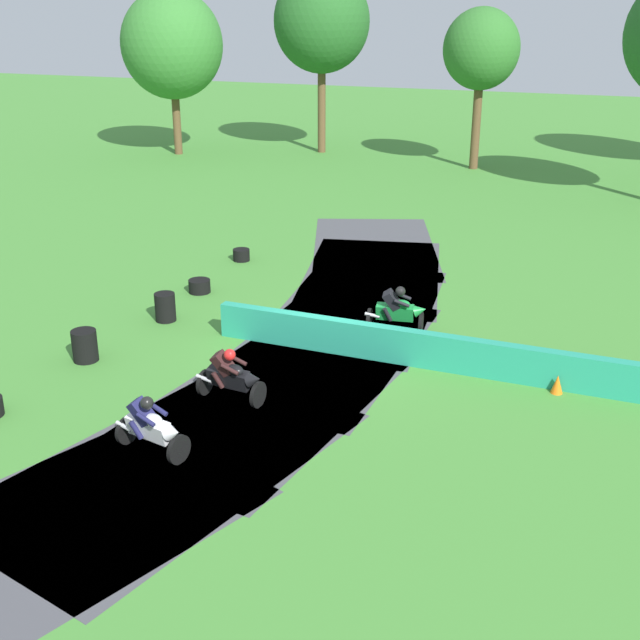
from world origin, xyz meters
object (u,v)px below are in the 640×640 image
tire_stack_mid_b (165,307)px  tire_stack_extra_a (241,255)px  motorcycle_chase_black (231,376)px  motorcycle_trailing_green (398,310)px  traffic_cone (557,384)px  motorcycle_lead_white (151,426)px  tire_stack_mid_a (85,346)px  tire_stack_far (200,286)px

tire_stack_mid_b → tire_stack_extra_a: (-0.27, 5.74, -0.20)m
motorcycle_chase_black → motorcycle_trailing_green: 5.73m
motorcycle_trailing_green → tire_stack_extra_a: size_ratio=2.96×
motorcycle_chase_black → tire_stack_mid_b: bearing=134.6°
motorcycle_trailing_green → tire_stack_extra_a: (-6.60, 4.48, -0.45)m
motorcycle_trailing_green → tire_stack_mid_b: 6.46m
motorcycle_chase_black → traffic_cone: (6.83, 2.87, -0.43)m
tire_stack_extra_a → motorcycle_lead_white: bearing=-73.7°
tire_stack_mid_a → tire_stack_extra_a: (0.29, 8.77, -0.20)m
tire_stack_mid_a → traffic_cone: size_ratio=1.82×
tire_stack_mid_b → traffic_cone: 10.72m
motorcycle_lead_white → tire_stack_mid_b: size_ratio=2.13×
motorcycle_lead_white → tire_stack_mid_a: (-3.88, 3.45, -0.25)m
motorcycle_chase_black → tire_stack_mid_a: (-4.40, 0.86, -0.25)m
tire_stack_mid_b → traffic_cone: tire_stack_mid_b is taller
tire_stack_far → traffic_cone: bearing=-17.5°
motorcycle_lead_white → motorcycle_trailing_green: size_ratio=1.01×
motorcycle_trailing_green → tire_stack_mid_a: 8.13m
motorcycle_lead_white → traffic_cone: (7.36, 5.46, -0.43)m
motorcycle_chase_black → motorcycle_trailing_green: same height
motorcycle_chase_black → tire_stack_mid_b: (-3.84, 3.89, -0.25)m
tire_stack_extra_a → traffic_cone: size_ratio=1.29×
motorcycle_chase_black → tire_stack_far: (-4.00, 6.29, -0.45)m
tire_stack_far → motorcycle_trailing_green: bearing=-9.9°
motorcycle_trailing_green → tire_stack_far: (-6.49, 1.13, -0.45)m
motorcycle_lead_white → tire_stack_far: (-3.47, 8.88, -0.45)m
motorcycle_chase_black → traffic_cone: size_ratio=3.87×
tire_stack_mid_a → tire_stack_far: (0.40, 5.43, -0.20)m
motorcycle_chase_black → traffic_cone: motorcycle_chase_black is taller
motorcycle_chase_black → traffic_cone: 7.43m
motorcycle_lead_white → tire_stack_extra_a: size_ratio=3.00×
tire_stack_far → tire_stack_extra_a: size_ratio=1.17×
motorcycle_chase_black → motorcycle_lead_white: bearing=-101.6°
motorcycle_trailing_green → tire_stack_mid_a: bearing=-148.1°
traffic_cone → tire_stack_extra_a: bearing=148.3°
motorcycle_trailing_green → tire_stack_far: 6.61m
motorcycle_trailing_green → tire_stack_extra_a: 7.99m
motorcycle_trailing_green → tire_stack_mid_a: motorcycle_trailing_green is taller
tire_stack_far → tire_stack_mid_a: bearing=-94.2°
motorcycle_trailing_green → motorcycle_lead_white: bearing=-111.3°
motorcycle_lead_white → tire_stack_mid_a: bearing=138.4°
motorcycle_trailing_green → tire_stack_mid_a: size_ratio=2.10×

